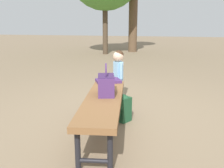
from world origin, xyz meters
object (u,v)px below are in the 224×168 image
at_px(park_bench, 103,103).
at_px(child_standing, 118,68).
at_px(backpack_small, 121,107).
at_px(backpack_large, 108,94).
at_px(handbag, 106,84).

distance_m(park_bench, child_standing, 1.29).
height_order(park_bench, backpack_small, park_bench).
distance_m(park_bench, backpack_small, 0.55).
bearing_deg(backpack_small, backpack_large, 43.19).
height_order(child_standing, backpack_small, child_standing).
xyz_separation_m(handbag, child_standing, (1.14, 0.07, -0.02)).
height_order(park_bench, backpack_large, backpack_large).
distance_m(child_standing, backpack_small, 0.89).
relative_size(backpack_large, backpack_small, 1.49).
relative_size(handbag, backpack_large, 0.66).
bearing_deg(park_bench, backpack_small, -14.09).
bearing_deg(park_bench, handbag, -0.12).
height_order(park_bench, handbag, handbag).
xyz_separation_m(park_bench, child_standing, (1.28, 0.07, 0.16)).
xyz_separation_m(park_bench, backpack_small, (0.49, -0.12, -0.21)).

